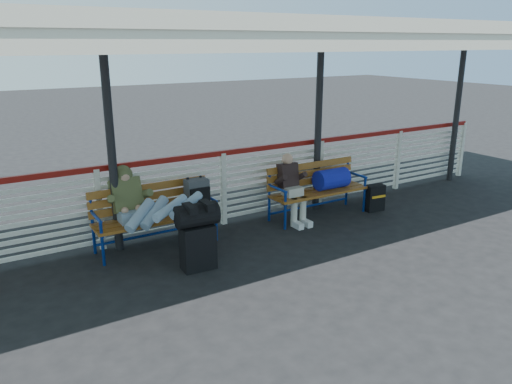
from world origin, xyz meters
TOP-DOWN VIEW (x-y plane):
  - ground at (0.00, 0.00)m, footprint 60.00×60.00m
  - fence at (0.00, 1.90)m, footprint 12.08×0.08m
  - canopy at (-0.00, 0.87)m, footprint 12.60×3.60m
  - luggage_stack at (-1.09, 0.56)m, footprint 0.57×0.34m
  - bench_left at (-1.08, 1.59)m, footprint 1.80×0.56m
  - bench_right at (1.69, 1.40)m, footprint 1.80×0.56m
  - traveler_man at (-1.44, 1.24)m, footprint 0.93×1.63m
  - companion_person at (1.01, 1.40)m, footprint 0.32×0.66m
  - suitcase_side at (2.61, 1.10)m, footprint 0.36×0.24m

SIDE VIEW (x-z plane):
  - ground at x=0.00m, z-range 0.00..0.00m
  - suitcase_side at x=2.61m, z-range 0.00..0.47m
  - luggage_stack at x=-1.09m, z-range 0.04..0.95m
  - companion_person at x=1.01m, z-range 0.02..1.17m
  - bench_right at x=1.69m, z-range 0.14..1.06m
  - bench_left at x=-1.08m, z-range 0.13..1.07m
  - fence at x=0.00m, z-range 0.04..1.28m
  - traveler_man at x=-1.44m, z-range 0.35..1.12m
  - canopy at x=0.00m, z-range 1.46..4.62m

